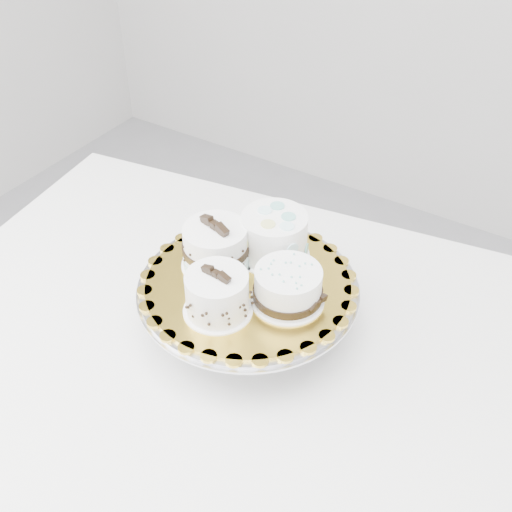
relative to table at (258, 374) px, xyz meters
The scene contains 7 objects.
table is the anchor object (origin of this frame).
cake_stand 0.15m from the table, 144.51° to the left, with size 0.36×0.36×0.10m.
cake_board 0.18m from the table, 144.51° to the left, with size 0.33×0.33×0.00m, color gold.
cake_swirl 0.22m from the table, 125.73° to the right, with size 0.11×0.11×0.09m.
cake_banded 0.24m from the table, 162.06° to the left, with size 0.13×0.13×0.10m.
cake_dots 0.25m from the table, 108.97° to the left, with size 0.14×0.14×0.08m.
cake_ribbon 0.21m from the table, 28.41° to the left, with size 0.12×0.12×0.06m.
Camera 1 is at (0.39, -0.46, 1.54)m, focal length 45.00 mm.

